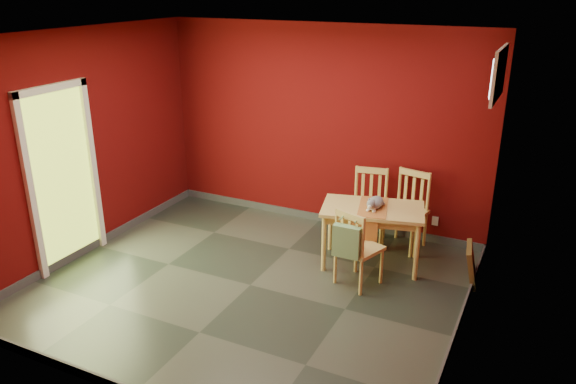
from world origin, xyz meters
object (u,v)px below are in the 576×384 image
at_px(dining_table, 373,215).
at_px(cat, 375,201).
at_px(chair_far_right, 407,209).
at_px(chair_near, 357,247).
at_px(chair_far_left, 369,206).
at_px(tote_bag, 347,241).
at_px(picture_frame, 471,264).

height_order(dining_table, cat, cat).
bearing_deg(chair_far_right, chair_near, -101.40).
distance_m(dining_table, chair_far_left, 0.64).
height_order(dining_table, tote_bag, tote_bag).
distance_m(dining_table, picture_frame, 1.22).
height_order(chair_far_left, cat, chair_far_left).
bearing_deg(chair_far_left, chair_far_right, 9.04).
height_order(tote_bag, cat, cat).
height_order(chair_far_left, chair_far_right, chair_far_right).
height_order(dining_table, chair_near, chair_near).
relative_size(chair_far_left, chair_far_right, 0.98).
distance_m(tote_bag, picture_frame, 1.50).
bearing_deg(tote_bag, picture_frame, 34.59).
xyz_separation_m(chair_far_left, chair_far_right, (0.48, 0.08, 0.01)).
bearing_deg(dining_table, picture_frame, 3.35).
bearing_deg(cat, picture_frame, -16.66).
distance_m(chair_far_left, picture_frame, 1.49).
xyz_separation_m(chair_near, picture_frame, (1.14, 0.61, -0.24)).
distance_m(chair_far_left, chair_far_right, 0.48).
bearing_deg(dining_table, cat, -16.01).
distance_m(cat, picture_frame, 1.27).
bearing_deg(chair_near, chair_far_left, 101.83).
bearing_deg(chair_far_left, chair_near, -78.17).
height_order(dining_table, chair_far_left, chair_far_left).
relative_size(chair_far_right, cat, 2.69).
xyz_separation_m(tote_bag, picture_frame, (1.19, 0.82, -0.39)).
bearing_deg(chair_far_left, picture_frame, -20.45).
height_order(tote_bag, picture_frame, tote_bag).
distance_m(dining_table, chair_far_right, 0.71).
bearing_deg(picture_frame, cat, -176.25).
xyz_separation_m(chair_far_right, chair_near, (-0.24, -1.20, -0.04)).
bearing_deg(dining_table, chair_far_right, 69.38).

